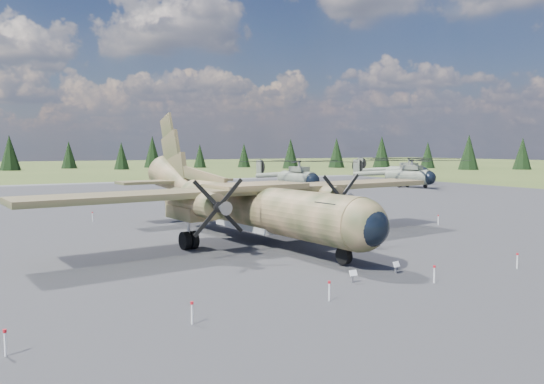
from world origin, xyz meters
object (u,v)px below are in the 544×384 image
helicopter_near (297,169)px  helicopter_far (407,165)px  helicopter_mid (409,168)px  transport_plane (247,199)px

helicopter_near → helicopter_far: helicopter_far is taller
helicopter_mid → helicopter_far: bearing=32.5°
helicopter_near → helicopter_mid: size_ratio=0.96×
helicopter_near → helicopter_far: (28.96, 7.78, 0.02)m
helicopter_near → helicopter_far: 29.99m
helicopter_near → helicopter_mid: (19.42, -2.91, -0.01)m
transport_plane → helicopter_mid: (44.82, 31.42, 0.34)m
helicopter_mid → transport_plane: bearing=-160.7°
transport_plane → helicopter_far: transport_plane is taller
helicopter_mid → helicopter_far: size_ratio=0.99×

